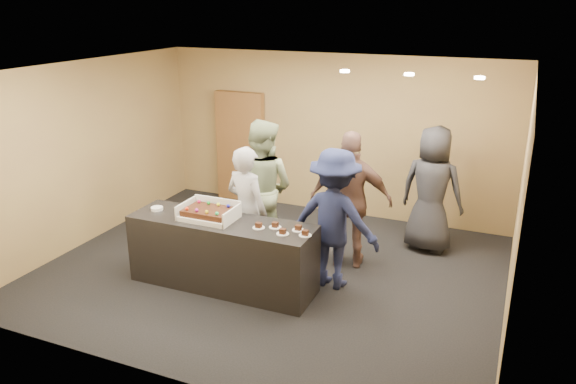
% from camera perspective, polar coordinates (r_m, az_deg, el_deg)
% --- Properties ---
extents(room, '(6.04, 6.00, 2.70)m').
position_cam_1_polar(room, '(7.26, -1.79, 1.64)').
color(room, black).
rests_on(room, ground).
extents(serving_counter, '(2.40, 0.71, 0.90)m').
position_cam_1_polar(serving_counter, '(7.23, -6.67, -6.23)').
color(serving_counter, black).
rests_on(serving_counter, floor).
extents(storage_cabinet, '(0.90, 0.15, 1.99)m').
position_cam_1_polar(storage_cabinet, '(10.17, -4.85, 4.56)').
color(storage_cabinet, brown).
rests_on(storage_cabinet, floor).
extents(cake_box, '(0.69, 0.48, 0.20)m').
position_cam_1_polar(cake_box, '(7.13, -7.95, -2.29)').
color(cake_box, white).
rests_on(cake_box, serving_counter).
extents(sheet_cake, '(0.59, 0.41, 0.11)m').
position_cam_1_polar(sheet_cake, '(7.10, -8.08, -1.97)').
color(sheet_cake, '#33180B').
rests_on(sheet_cake, cake_box).
extents(plate_stack, '(0.16, 0.16, 0.04)m').
position_cam_1_polar(plate_stack, '(7.54, -13.17, -1.64)').
color(plate_stack, white).
rests_on(plate_stack, serving_counter).
extents(slice_a, '(0.15, 0.15, 0.07)m').
position_cam_1_polar(slice_a, '(6.78, -3.01, -3.48)').
color(slice_a, white).
rests_on(slice_a, serving_counter).
extents(slice_b, '(0.15, 0.15, 0.07)m').
position_cam_1_polar(slice_b, '(6.79, -1.31, -3.44)').
color(slice_b, white).
rests_on(slice_b, serving_counter).
extents(slice_c, '(0.15, 0.15, 0.07)m').
position_cam_1_polar(slice_c, '(6.60, -0.54, -4.11)').
color(slice_c, white).
rests_on(slice_c, serving_counter).
extents(slice_d, '(0.15, 0.15, 0.07)m').
position_cam_1_polar(slice_d, '(6.70, 1.05, -3.74)').
color(slice_d, white).
rests_on(slice_d, serving_counter).
extents(slice_e, '(0.15, 0.15, 0.07)m').
position_cam_1_polar(slice_e, '(6.56, 1.76, -4.26)').
color(slice_e, white).
rests_on(slice_e, serving_counter).
extents(person_server_grey, '(0.72, 0.57, 1.75)m').
position_cam_1_polar(person_server_grey, '(7.39, -4.18, -1.96)').
color(person_server_grey, '#A4A3A8').
rests_on(person_server_grey, floor).
extents(person_sage_man, '(1.00, 0.80, 1.98)m').
position_cam_1_polar(person_sage_man, '(7.89, -2.69, 0.32)').
color(person_sage_man, gray).
rests_on(person_sage_man, floor).
extents(person_navy_man, '(1.23, 0.78, 1.81)m').
position_cam_1_polar(person_navy_man, '(7.06, 4.75, -2.76)').
color(person_navy_man, '#171D41').
rests_on(person_navy_man, floor).
extents(person_brown_extra, '(1.18, 0.66, 1.90)m').
position_cam_1_polar(person_brown_extra, '(7.59, 6.39, -0.86)').
color(person_brown_extra, brown).
rests_on(person_brown_extra, floor).
extents(person_dark_suit, '(0.98, 0.71, 1.85)m').
position_cam_1_polar(person_dark_suit, '(8.32, 14.40, 0.26)').
color(person_dark_suit, '#28292E').
rests_on(person_dark_suit, floor).
extents(ceiling_spotlights, '(1.72, 0.12, 0.03)m').
position_cam_1_polar(ceiling_spotlights, '(6.96, 12.21, 11.61)').
color(ceiling_spotlights, '#FFEAC6').
rests_on(ceiling_spotlights, ceiling).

